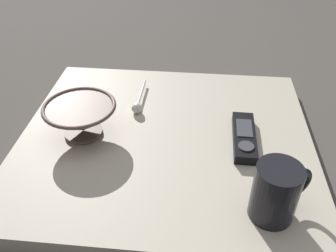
% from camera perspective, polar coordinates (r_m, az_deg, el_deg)
% --- Properties ---
extents(ground_plane, '(6.00, 6.00, 0.00)m').
position_cam_1_polar(ground_plane, '(0.80, -0.38, -3.69)').
color(ground_plane, '#47423D').
extents(table, '(0.62, 0.57, 0.04)m').
position_cam_1_polar(table, '(0.79, -0.39, -2.66)').
color(table, '#B7AD99').
rests_on(table, ground).
extents(cereal_bowl, '(0.15, 0.15, 0.07)m').
position_cam_1_polar(cereal_bowl, '(0.78, -13.60, 1.23)').
color(cereal_bowl, brown).
rests_on(cereal_bowl, table).
extents(coffee_mug, '(0.10, 0.08, 0.10)m').
position_cam_1_polar(coffee_mug, '(0.61, 16.75, -9.97)').
color(coffee_mug, black).
rests_on(coffee_mug, table).
extents(teaspoon, '(0.02, 0.14, 0.02)m').
position_cam_1_polar(teaspoon, '(0.85, -4.81, 3.38)').
color(teaspoon, silver).
rests_on(teaspoon, table).
extents(tv_remote_near, '(0.05, 0.15, 0.02)m').
position_cam_1_polar(tv_remote_near, '(0.77, 11.97, -1.81)').
color(tv_remote_near, black).
rests_on(tv_remote_near, table).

